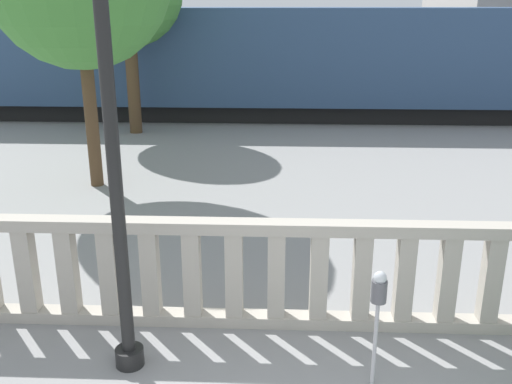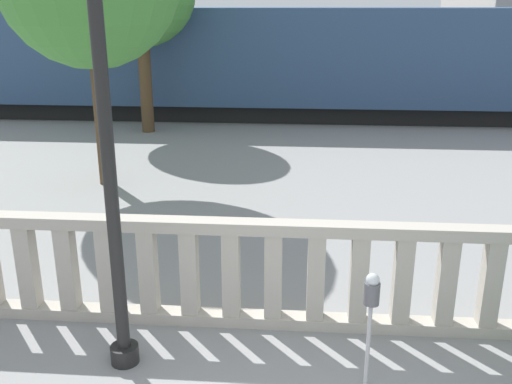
# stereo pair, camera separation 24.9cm
# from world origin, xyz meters

# --- Properties ---
(balustrade) EXTENTS (17.07, 0.24, 1.33)m
(balustrade) POSITION_xyz_m (0.00, 2.90, 0.67)
(balustrade) COLOR #ADA599
(balustrade) RESTS_ON ground
(lamppost) EXTENTS (0.36, 0.36, 5.47)m
(lamppost) POSITION_xyz_m (-1.80, 2.04, 3.12)
(lamppost) COLOR black
(lamppost) RESTS_ON ground
(parking_meter) EXTENTS (0.15, 0.15, 1.27)m
(parking_meter) POSITION_xyz_m (0.74, 1.81, 1.00)
(parking_meter) COLOR #99999E
(parking_meter) RESTS_ON ground
(train_near) EXTENTS (27.12, 3.03, 4.11)m
(train_near) POSITION_xyz_m (1.09, 15.98, 1.84)
(train_near) COLOR black
(train_near) RESTS_ON ground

